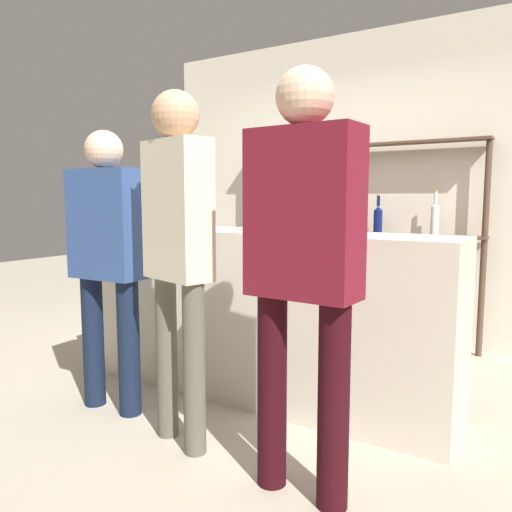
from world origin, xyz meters
The scene contains 13 objects.
ground_plane centered at (0.00, 0.00, 0.00)m, with size 16.00×16.00×0.00m, color #B2A893.
bar_counter centered at (0.00, 0.00, 0.55)m, with size 2.54×0.50×1.09m, color beige.
back_wall centered at (0.00, 1.85, 1.40)m, with size 4.14×0.12×2.80m, color beige.
back_shelf centered at (0.00, 1.67, 1.19)m, with size 2.31×0.18×1.78m.
counter_bottle_0 centered at (0.56, -0.04, 1.22)m, with size 0.09×0.09×0.35m.
counter_bottle_1 centered at (0.48, -0.14, 1.22)m, with size 0.08×0.08×0.34m.
counter_bottle_2 centered at (0.00, -0.03, 1.23)m, with size 0.07×0.07×0.35m.
wine_glass centered at (-0.50, 0.05, 1.21)m, with size 0.07×0.07×0.16m.
ice_bucket centered at (0.32, 0.07, 1.20)m, with size 0.23×0.23×0.21m.
customer_left centered at (-0.64, -0.66, 0.99)m, with size 0.47×0.23×1.69m.
server_behind_counter centered at (0.10, 0.82, 0.94)m, with size 0.46×0.26×1.61m.
customer_center centered at (0.01, -0.77, 1.11)m, with size 0.44×0.28×1.83m.
customer_right centered at (0.76, -0.84, 1.08)m, with size 0.48×0.24×1.83m.
Camera 1 is at (1.68, -2.70, 1.30)m, focal length 35.00 mm.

